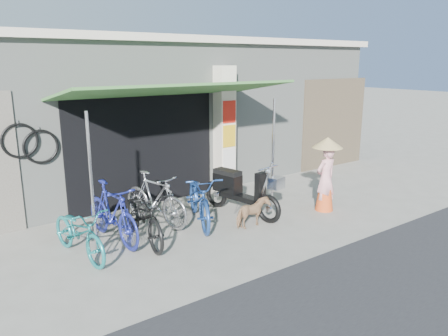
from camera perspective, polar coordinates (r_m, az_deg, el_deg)
ground at (r=8.49m, az=5.12°, el=-7.69°), size 80.00×80.00×0.00m
bicycle_shop at (r=12.25m, az=-10.68°, el=7.64°), size 12.30×5.30×3.66m
shop_pillar at (r=10.46m, az=-0.01°, el=5.00°), size 0.42×0.44×3.00m
awning at (r=8.71m, az=-6.27°, el=9.86°), size 4.60×1.88×2.72m
neighbour_right at (r=13.43m, az=14.16°, el=5.69°), size 2.60×0.06×2.60m
bike_teal at (r=7.44m, az=-18.41°, el=-7.93°), size 0.80×1.73×0.87m
bike_blue at (r=7.88m, az=-14.35°, el=-5.67°), size 0.65×1.81×1.07m
bike_black at (r=7.77m, az=-10.43°, el=-6.17°), size 0.83×1.88×0.96m
bike_silver at (r=8.55m, az=-9.01°, el=-3.96°), size 0.89×1.79×1.04m
bike_navy at (r=8.51m, az=-3.21°, el=-3.95°), size 1.36×2.05×1.02m
street_dog at (r=8.37m, az=3.77°, el=-5.86°), size 0.70×0.35×0.58m
moped at (r=8.99m, az=2.02°, el=-2.92°), size 0.68×1.98×1.13m
nun at (r=9.40m, az=13.16°, el=-0.77°), size 0.64×0.64×1.58m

